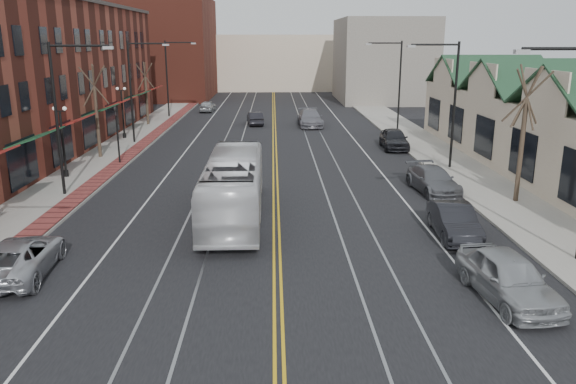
{
  "coord_description": "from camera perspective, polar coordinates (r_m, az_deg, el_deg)",
  "views": [
    {
      "loc": [
        -0.12,
        -13.75,
        8.26
      ],
      "look_at": [
        0.5,
        9.21,
        2.0
      ],
      "focal_mm": 35.0,
      "sensor_mm": 36.0,
      "label": 1
    }
  ],
  "objects": [
    {
      "name": "ground",
      "position": [
        16.04,
        -0.92,
        -15.75
      ],
      "size": [
        160.0,
        160.0,
        0.0
      ],
      "primitive_type": "plane",
      "color": "black",
      "rests_on": "ground"
    },
    {
      "name": "sidewalk_left",
      "position": [
        36.71,
        -20.39,
        1.39
      ],
      "size": [
        4.0,
        120.0,
        0.15
      ],
      "primitive_type": "cube",
      "color": "gray",
      "rests_on": "ground"
    },
    {
      "name": "sidewalk_right",
      "position": [
        36.79,
        17.75,
        1.65
      ],
      "size": [
        4.0,
        120.0,
        0.15
      ],
      "primitive_type": "cube",
      "color": "gray",
      "rests_on": "ground"
    },
    {
      "name": "building_left",
      "position": [
        45.0,
        -26.79,
        10.13
      ],
      "size": [
        10.0,
        50.0,
        11.0
      ],
      "primitive_type": "cube",
      "color": "maroon",
      "rests_on": "ground"
    },
    {
      "name": "building_right",
      "position": [
        38.77,
        26.45,
        4.81
      ],
      "size": [
        8.0,
        36.0,
        4.6
      ],
      "primitive_type": "cube",
      "color": "beige",
      "rests_on": "ground"
    },
    {
      "name": "backdrop_left",
      "position": [
        85.26,
        -12.66,
        14.04
      ],
      "size": [
        14.0,
        18.0,
        14.0
      ],
      "primitive_type": "cube",
      "color": "maroon",
      "rests_on": "ground"
    },
    {
      "name": "backdrop_mid",
      "position": [
        98.83,
        -1.51,
        13.05
      ],
      "size": [
        22.0,
        14.0,
        9.0
      ],
      "primitive_type": "cube",
      "color": "beige",
      "rests_on": "ground"
    },
    {
      "name": "backdrop_right",
      "position": [
        80.24,
        9.57,
        13.06
      ],
      "size": [
        12.0,
        16.0,
        11.0
      ],
      "primitive_type": "cube",
      "color": "slate",
      "rests_on": "ground"
    },
    {
      "name": "streetlight_l_1",
      "position": [
        31.86,
        -21.83,
        8.34
      ],
      "size": [
        3.33,
        0.25,
        8.0
      ],
      "color": "black",
      "rests_on": "sidewalk_left"
    },
    {
      "name": "streetlight_l_2",
      "position": [
        47.15,
        -15.21,
        10.79
      ],
      "size": [
        3.33,
        0.25,
        8.0
      ],
      "color": "black",
      "rests_on": "sidewalk_left"
    },
    {
      "name": "streetlight_l_3",
      "position": [
        62.8,
        -11.82,
        11.98
      ],
      "size": [
        3.33,
        0.25,
        8.0
      ],
      "color": "black",
      "rests_on": "sidewalk_left"
    },
    {
      "name": "streetlight_r_1",
      "position": [
        37.6,
        15.98,
        9.73
      ],
      "size": [
        3.33,
        0.25,
        8.0
      ],
      "color": "black",
      "rests_on": "sidewalk_right"
    },
    {
      "name": "streetlight_r_2",
      "position": [
        53.04,
        10.83,
        11.48
      ],
      "size": [
        3.33,
        0.25,
        8.0
      ],
      "color": "black",
      "rests_on": "sidewalk_right"
    },
    {
      "name": "lamppost_l_2",
      "position": [
        36.56,
        -21.88,
        4.61
      ],
      "size": [
        0.84,
        0.28,
        4.27
      ],
      "color": "black",
      "rests_on": "sidewalk_left"
    },
    {
      "name": "lamppost_l_3",
      "position": [
        49.78,
        -16.44,
        7.64
      ],
      "size": [
        0.84,
        0.28,
        4.27
      ],
      "color": "black",
      "rests_on": "sidewalk_left"
    },
    {
      "name": "tree_left_near",
      "position": [
        41.91,
        -18.9,
        7.93
      ],
      "size": [
        1.78,
        1.37,
        6.48
      ],
      "color": "#382B21",
      "rests_on": "sidewalk_left"
    },
    {
      "name": "tree_left_far",
      "position": [
        57.33,
        -14.22,
        9.8
      ],
      "size": [
        1.66,
        1.28,
        6.02
      ],
      "color": "#382B21",
      "rests_on": "sidewalk_left"
    },
    {
      "name": "tree_right_mid",
      "position": [
        30.82,
        22.77,
        5.65
      ],
      "size": [
        1.9,
        1.46,
        6.93
      ],
      "color": "#382B21",
      "rests_on": "sidewalk_right"
    },
    {
      "name": "manhole_far",
      "position": [
        25.72,
        -27.06,
        -4.86
      ],
      "size": [
        0.6,
        0.6,
        0.02
      ],
      "primitive_type": "cylinder",
      "color": "#592D19",
      "rests_on": "sidewalk_left"
    },
    {
      "name": "traffic_signal",
      "position": [
        39.62,
        -16.95,
        6.0
      ],
      "size": [
        0.18,
        0.15,
        3.8
      ],
      "color": "black",
      "rests_on": "sidewalk_left"
    },
    {
      "name": "transit_bus",
      "position": [
        26.64,
        -5.53,
        0.49
      ],
      "size": [
        2.62,
        10.86,
        3.02
      ],
      "primitive_type": "imported",
      "rotation": [
        0.0,
        0.0,
        3.15
      ],
      "color": "white",
      "rests_on": "ground"
    },
    {
      "name": "parked_suv",
      "position": [
        22.52,
        -25.63,
        -5.99
      ],
      "size": [
        2.63,
        5.07,
        1.36
      ],
      "primitive_type": "imported",
      "rotation": [
        0.0,
        0.0,
        3.22
      ],
      "color": "#ABACB2",
      "rests_on": "ground"
    },
    {
      "name": "parked_car_a",
      "position": [
        19.78,
        21.48,
        -8.05
      ],
      "size": [
        2.43,
        4.86,
        1.59
      ],
      "primitive_type": "imported",
      "rotation": [
        0.0,
        0.0,
        0.12
      ],
      "color": "#9DA0A4",
      "rests_on": "ground"
    },
    {
      "name": "parked_car_b",
      "position": [
        25.16,
        16.51,
        -2.86
      ],
      "size": [
        1.73,
        4.4,
        1.43
      ],
      "primitive_type": "imported",
      "rotation": [
        0.0,
        0.0,
        -0.05
      ],
      "color": "black",
      "rests_on": "ground"
    },
    {
      "name": "parked_car_c",
      "position": [
        32.26,
        14.52,
        1.18
      ],
      "size": [
        2.44,
        4.96,
        1.39
      ],
      "primitive_type": "imported",
      "rotation": [
        0.0,
        0.0,
        0.11
      ],
      "color": "#5D5E64",
      "rests_on": "ground"
    },
    {
      "name": "parked_car_d",
      "position": [
        44.58,
        10.73,
        5.33
      ],
      "size": [
        2.08,
        4.74,
        1.59
      ],
      "primitive_type": "imported",
      "rotation": [
        0.0,
        0.0,
        -0.04
      ],
      "color": "black",
      "rests_on": "ground"
    },
    {
      "name": "distant_car_left",
      "position": [
        56.54,
        -3.36,
        7.48
      ],
      "size": [
        1.85,
        4.07,
        1.3
      ],
      "primitive_type": "imported",
      "rotation": [
        0.0,
        0.0,
        3.27
      ],
      "color": "black",
      "rests_on": "ground"
    },
    {
      "name": "distant_car_right",
      "position": [
        55.52,
        2.25,
        7.51
      ],
      "size": [
        2.4,
        5.59,
        1.61
      ],
      "primitive_type": "imported",
      "rotation": [
        0.0,
        0.0,
        0.03
      ],
      "color": "slate",
      "rests_on": "ground"
    },
    {
      "name": "distant_car_far",
      "position": [
        67.6,
        -8.17,
        8.64
      ],
      "size": [
        1.77,
        3.98,
        1.33
      ],
      "primitive_type": "imported",
      "rotation": [
        0.0,
        0.0,
        3.09
      ],
      "color": "#9FA3A6",
      "rests_on": "ground"
    }
  ]
}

